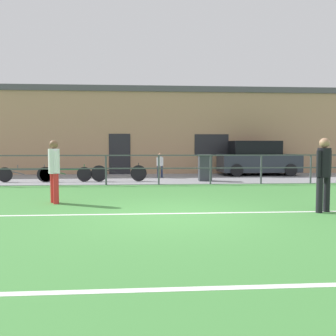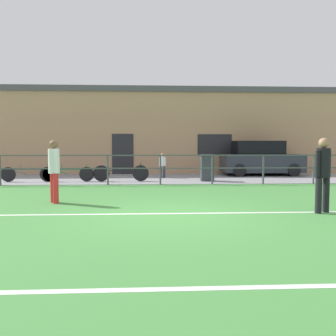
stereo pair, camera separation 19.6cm
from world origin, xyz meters
name	(u,v)px [view 2 (the right image)]	position (x,y,z in m)	size (l,w,h in m)	color
ground	(169,216)	(0.00, 0.00, -0.02)	(60.00, 44.00, 0.04)	#42843D
field_line_touchline	(168,214)	(0.00, 0.21, 0.00)	(36.00, 0.11, 0.00)	white
field_line_hash	(189,289)	(0.00, -3.94, 0.00)	(36.00, 0.11, 0.00)	white
pavement_strip	(159,178)	(0.00, 8.50, 0.01)	(48.00, 5.00, 0.02)	gray
perimeter_fence	(160,165)	(0.00, 6.00, 0.75)	(36.07, 0.07, 1.15)	#474C51
clubhouse_facade	(157,131)	(0.00, 12.20, 2.30)	(28.00, 2.56, 4.58)	tan
player_goalkeeper	(323,170)	(3.45, 0.13, 0.95)	(0.42, 0.29, 1.67)	black
player_striker	(54,167)	(-2.90, 1.83, 0.93)	(0.29, 0.40, 1.64)	red
spectator_child	(162,164)	(0.18, 8.76, 0.66)	(0.31, 0.20, 1.13)	#232D4C
parked_car_red	(260,159)	(5.12, 9.93, 0.82)	(3.88, 1.89, 1.71)	#282D38
bicycle_parked_0	(121,173)	(-1.60, 7.20, 0.37)	(2.29, 0.04, 0.76)	black
bicycle_parked_1	(68,174)	(-3.76, 7.20, 0.34)	(2.10, 0.04, 0.71)	black
bicycle_parked_2	(28,174)	(-5.40, 7.20, 0.34)	(2.17, 0.04, 0.71)	black
trash_bin_0	(207,168)	(2.00, 7.19, 0.58)	(0.56, 0.47, 1.11)	#33383D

